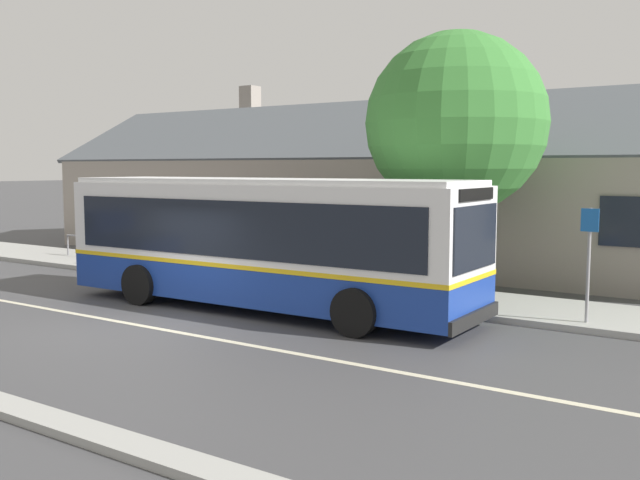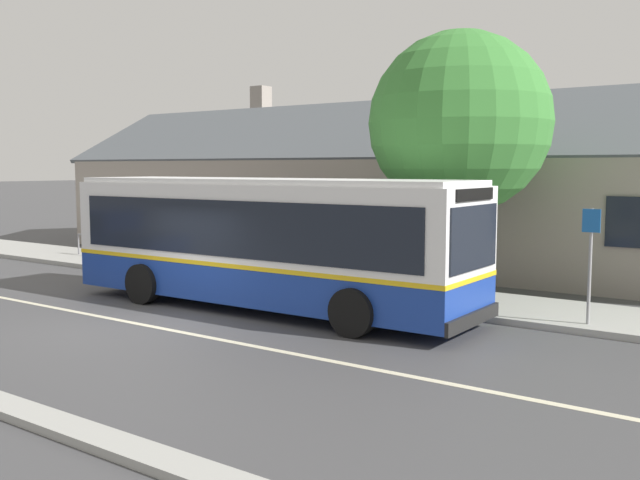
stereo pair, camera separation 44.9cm
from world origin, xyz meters
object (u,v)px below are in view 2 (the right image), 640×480
at_px(street_tree_primary, 460,123).
at_px(bike_rack, 88,241).
at_px(transit_bus, 265,239).
at_px(bus_stop_sign, 590,253).
at_px(bench_by_building, 135,253).

bearing_deg(street_tree_primary, bike_rack, -177.70).
xyz_separation_m(street_tree_primary, bike_rack, (-14.47, -0.58, -3.81)).
bearing_deg(transit_bus, bike_rack, 163.91).
relative_size(street_tree_primary, bus_stop_sign, 2.83).
bearing_deg(street_tree_primary, bench_by_building, -172.44).
bearing_deg(bus_stop_sign, bike_rack, 176.35).
distance_m(transit_bus, bike_rack, 11.79).
distance_m(bench_by_building, bike_rack, 3.75).
relative_size(bench_by_building, bus_stop_sign, 0.72).
xyz_separation_m(bench_by_building, street_tree_primary, (10.82, 1.44, 3.92)).
xyz_separation_m(bench_by_building, bike_rack, (-3.65, 0.85, 0.11)).
height_order(street_tree_primary, bike_rack, street_tree_primary).
bearing_deg(street_tree_primary, transit_bus, -129.65).
height_order(transit_bus, bus_stop_sign, transit_bus).
height_order(transit_bus, bike_rack, transit_bus).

